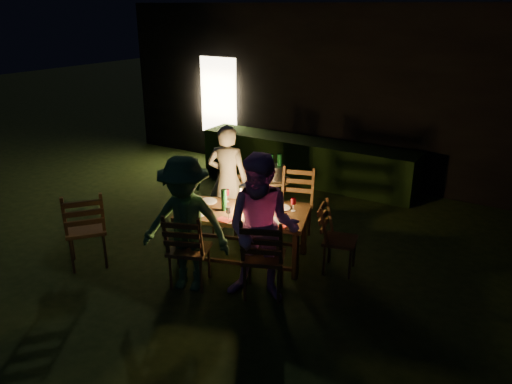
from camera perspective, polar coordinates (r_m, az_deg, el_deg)
The scene contains 29 objects.
garden_envelope at distance 11.23m, azimuth 13.75°, elevation 11.94°, with size 40.00×40.00×3.20m.
dining_table at distance 6.40m, azimuth -1.51°, elevation -2.82°, with size 1.81×1.27×0.68m.
chair_near_left at distance 6.01m, azimuth -7.63°, elevation -7.92°, with size 0.60×0.62×1.01m.
chair_near_right at distance 5.76m, azimuth 0.85°, elevation -8.94°, with size 0.63×0.64×1.05m.
chair_far_left at distance 7.33m, azimuth -3.29°, elevation -2.61°, with size 0.51×0.53×0.90m.
chair_far_right at distance 7.10m, azimuth 4.46°, elevation -3.05°, with size 0.59×0.62×1.04m.
chair_end at distance 6.36m, azimuth 9.36°, elevation -6.61°, with size 0.52×0.50×0.92m.
chair_spare at distance 6.74m, azimuth -18.70°, elevation -5.40°, with size 0.71×0.70×1.09m.
person_house_side at distance 7.18m, azimuth -3.25°, elevation 1.43°, with size 0.59×0.38×1.60m, color beige.
person_opp_right at distance 5.47m, azimuth 0.74°, elevation -4.26°, with size 0.83×0.65×1.71m, color #E89FE4.
person_opp_left at distance 5.74m, azimuth -8.05°, elevation -3.72°, with size 1.05×0.60×1.62m, color #33663B.
lantern at distance 6.34m, azimuth -0.97°, elevation -0.82°, with size 0.16×0.16×0.35m.
plate_far_left at distance 6.72m, azimuth -5.54°, elevation -1.05°, with size 0.25×0.25×0.01m, color white.
plate_near_left at distance 6.34m, azimuth -6.85°, elevation -2.47°, with size 0.25×0.25×0.01m, color white.
plate_far_right at distance 6.47m, azimuth 2.85°, elevation -1.84°, with size 0.25×0.25×0.01m, color white.
plate_near_right at distance 6.07m, azimuth 2.04°, elevation -3.37°, with size 0.25×0.25×0.01m, color white.
wineglass_a at distance 6.67m, azimuth -3.37°, elevation -0.41°, with size 0.06×0.06×0.18m, color #59070F, non-canonical shape.
wineglass_b at distance 6.45m, azimuth -7.99°, elevation -1.32°, with size 0.06×0.06×0.18m, color #59070F, non-canonical shape.
wineglass_c at distance 6.02m, azimuth 0.53°, elevation -2.76°, with size 0.06×0.06×0.18m, color #59070F, non-canonical shape.
wineglass_d at distance 6.38m, azimuth 4.29°, elevation -1.44°, with size 0.06×0.06×0.18m, color #59070F, non-canonical shape.
wineglass_e at distance 6.10m, azimuth -3.18°, elevation -2.47°, with size 0.06×0.06×0.18m, color silver, non-canonical shape.
bottle_table at distance 6.39m, azimuth -3.69°, elevation -0.89°, with size 0.07×0.07×0.28m, color #0F471E.
napkin_left at distance 6.13m, azimuth -3.66°, elevation -3.20°, with size 0.18×0.14×0.01m, color red.
napkin_right at distance 5.99m, azimuth 2.81°, elevation -3.78°, with size 0.18×0.14×0.01m, color red.
phone at distance 6.29m, azimuth -7.70°, elevation -2.71°, with size 0.14×0.07×0.01m, color black.
side_table at distance 7.70m, azimuth 2.18°, elevation 0.94°, with size 0.48×0.48×0.64m.
ice_bucket at distance 7.64m, azimuth 2.20°, elevation 2.25°, with size 0.30×0.30×0.22m, color #A5A8AD.
bottle_bucket_a at distance 7.62m, azimuth 1.73°, elevation 2.59°, with size 0.07×0.07×0.32m, color #0F471E.
bottle_bucket_b at distance 7.64m, azimuth 2.68°, elevation 2.63°, with size 0.07×0.07×0.32m, color #0F471E.
Camera 1 is at (3.44, -4.41, 3.15)m, focal length 35.00 mm.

